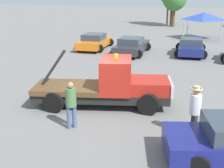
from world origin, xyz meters
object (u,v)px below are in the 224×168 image
(person_near_truck, at_px, (195,107))
(parked_car_orange, at_px, (95,41))
(tow_truck, at_px, (110,86))
(parked_car_navy, at_px, (191,47))
(person_at_hood, at_px, (71,102))
(parked_car_charcoal, at_px, (131,46))
(canopy_tent_blue, at_px, (204,16))

(person_near_truck, distance_m, parked_car_orange, 17.52)
(person_near_truck, bearing_deg, tow_truck, -47.70)
(parked_car_navy, bearing_deg, person_near_truck, -179.91)
(person_near_truck, distance_m, parked_car_navy, 14.77)
(person_near_truck, relative_size, person_at_hood, 1.04)
(tow_truck, relative_size, parked_car_charcoal, 1.28)
(tow_truck, xyz_separation_m, canopy_tent_blue, (2.66, 21.52, 1.41))
(tow_truck, bearing_deg, parked_car_navy, 64.58)
(tow_truck, relative_size, canopy_tent_blue, 1.77)
(person_near_truck, bearing_deg, parked_car_navy, -104.83)
(parked_car_navy, bearing_deg, canopy_tent_blue, -8.09)
(parked_car_charcoal, relative_size, parked_car_navy, 1.05)
(parked_car_orange, relative_size, canopy_tent_blue, 1.39)
(person_at_hood, bearing_deg, tow_truck, 121.41)
(person_near_truck, distance_m, person_at_hood, 4.43)
(parked_car_navy, xyz_separation_m, canopy_tent_blue, (0.36, 8.78, 1.68))
(person_at_hood, relative_size, canopy_tent_blue, 0.50)
(canopy_tent_blue, bearing_deg, person_at_hood, -97.57)
(person_at_hood, relative_size, parked_car_orange, 0.36)
(tow_truck, distance_m, person_near_truck, 4.28)
(parked_car_navy, bearing_deg, parked_car_orange, 84.77)
(parked_car_charcoal, bearing_deg, parked_car_navy, -76.87)
(tow_truck, height_order, parked_car_charcoal, tow_truck)
(person_at_hood, height_order, parked_car_navy, person_at_hood)
(person_at_hood, relative_size, parked_car_charcoal, 0.36)
(person_near_truck, bearing_deg, canopy_tent_blue, -107.88)
(tow_truck, bearing_deg, parked_car_charcoal, 85.73)
(person_at_hood, bearing_deg, canopy_tent_blue, 125.60)
(parked_car_charcoal, distance_m, canopy_tent_blue, 11.21)
(person_near_truck, relative_size, canopy_tent_blue, 0.52)
(person_at_hood, bearing_deg, person_near_truck, 52.62)
(person_near_truck, height_order, canopy_tent_blue, canopy_tent_blue)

